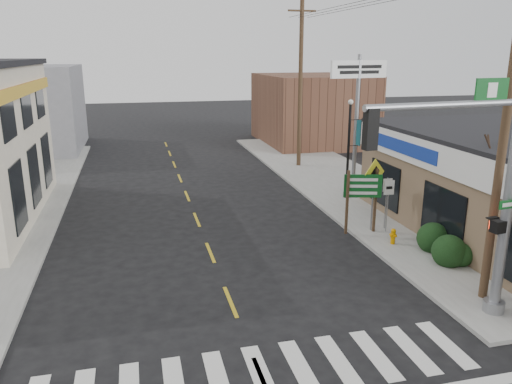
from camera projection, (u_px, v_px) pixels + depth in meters
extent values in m
plane|color=black|center=(264.00, 383.00, 11.42)|extent=(140.00, 140.00, 0.00)
cube|color=gray|center=(369.00, 199.00, 25.64)|extent=(6.00, 38.00, 0.13)
cube|color=gold|center=(210.00, 252.00, 18.91)|extent=(0.12, 56.00, 0.01)
cube|color=silver|center=(259.00, 372.00, 11.80)|extent=(11.00, 2.20, 0.01)
cube|color=brown|center=(312.00, 109.00, 41.50)|extent=(8.00, 10.00, 5.60)
cube|color=gray|center=(18.00, 109.00, 37.96)|extent=(9.00, 10.00, 6.40)
cylinder|color=gray|center=(508.00, 205.00, 13.50)|extent=(0.30, 0.30, 6.39)
cylinder|color=gray|center=(442.00, 104.00, 12.22)|extent=(4.69, 0.17, 0.17)
cube|color=black|center=(360.00, 126.00, 11.85)|extent=(0.30, 0.23, 0.96)
cube|color=#0D4D1A|center=(488.00, 90.00, 12.43)|extent=(1.01, 0.05, 0.59)
cube|color=black|center=(498.00, 227.00, 13.56)|extent=(0.34, 0.28, 0.34)
cube|color=#4D3724|center=(347.00, 203.00, 20.16)|extent=(0.10, 0.10, 2.67)
cube|color=#4D3724|center=(375.00, 200.00, 20.44)|extent=(0.10, 0.10, 2.67)
cube|color=#0A4723|center=(363.00, 186.00, 20.07)|extent=(1.53, 0.05, 0.95)
cylinder|color=#CC8100|center=(393.00, 238.00, 19.37)|extent=(0.18, 0.18, 0.50)
sphere|color=#CC8100|center=(393.00, 231.00, 19.30)|extent=(0.19, 0.19, 0.19)
cylinder|color=gray|center=(373.00, 198.00, 20.57)|extent=(0.07, 0.07, 2.80)
cube|color=yellow|center=(375.00, 173.00, 20.26)|extent=(1.19, 0.03, 1.19)
cylinder|color=black|center=(348.00, 151.00, 25.09)|extent=(0.13, 0.13, 4.81)
sphere|color=silver|center=(351.00, 102.00, 24.44)|extent=(0.26, 0.26, 0.26)
cube|color=#124B53|center=(359.00, 133.00, 24.96)|extent=(0.02, 0.51, 1.29)
cylinder|color=gray|center=(356.00, 123.00, 26.51)|extent=(0.21, 0.21, 7.12)
cube|color=white|center=(359.00, 69.00, 25.76)|extent=(3.35, 0.18, 0.89)
cylinder|color=black|center=(499.00, 213.00, 17.51)|extent=(0.22, 0.22, 3.52)
ellipsoid|color=#203B18|center=(449.00, 252.00, 17.48)|extent=(1.20, 1.20, 0.90)
ellipsoid|color=black|center=(433.00, 238.00, 18.74)|extent=(1.20, 1.20, 0.90)
cylinder|color=#46371C|center=(503.00, 140.00, 13.93)|extent=(0.25, 0.25, 9.62)
cylinder|color=#3D2C1B|center=(300.00, 86.00, 31.72)|extent=(0.27, 0.27, 10.35)
cube|color=#3D2C1B|center=(302.00, 11.00, 30.51)|extent=(1.80, 0.11, 0.11)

